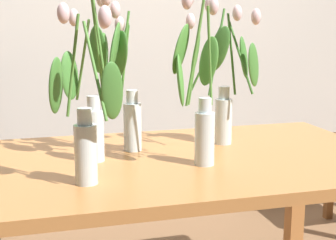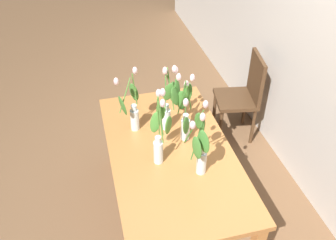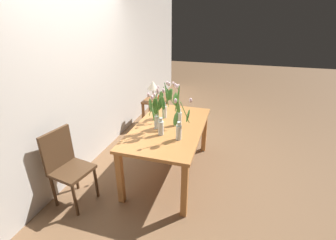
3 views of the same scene
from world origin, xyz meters
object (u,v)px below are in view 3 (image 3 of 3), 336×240
tulip_vase_1 (178,110)px  side_table (155,105)px  dining_table (169,132)px  pillar_candle (159,97)px  tulip_vase_0 (180,126)px  dining_chair (66,164)px  table_lamp (153,86)px  tulip_vase_3 (166,102)px  tulip_vase_2 (159,118)px  tulip_vase_4 (156,114)px

tulip_vase_1 → side_table: 1.72m
dining_table → side_table: 1.67m
tulip_vase_1 → pillar_candle: size_ratio=7.84×
tulip_vase_0 → tulip_vase_1: size_ratio=0.90×
dining_table → tulip_vase_1: (0.07, -0.10, 0.31)m
dining_chair → table_lamp: size_ratio=2.34×
dining_chair → tulip_vase_3: bearing=-37.4°
tulip_vase_2 → tulip_vase_4: 0.15m
tulip_vase_3 → table_lamp: tulip_vase_3 is taller
tulip_vase_3 → tulip_vase_1: bearing=-128.9°
tulip_vase_4 → table_lamp: bearing=21.3°
tulip_vase_4 → side_table: (1.62, 0.60, -0.52)m
tulip_vase_2 → tulip_vase_3: bearing=8.3°
tulip_vase_4 → tulip_vase_1: bearing=-48.2°
tulip_vase_0 → dining_table: bearing=34.5°
tulip_vase_1 → tulip_vase_4: (-0.21, 0.24, -0.01)m
tulip_vase_3 → pillar_candle: tulip_vase_3 is taller
tulip_vase_0 → side_table: (1.80, 0.95, -0.48)m
dining_table → dining_chair: dining_chair is taller
tulip_vase_4 → tulip_vase_3: bearing=-1.7°
tulip_vase_4 → table_lamp: 1.70m
dining_table → tulip_vase_3: size_ratio=2.82×
tulip_vase_3 → table_lamp: bearing=27.9°
tulip_vase_1 → tulip_vase_0: bearing=-162.7°
dining_table → tulip_vase_0: 0.47m
tulip_vase_0 → side_table: 2.10m
tulip_vase_0 → tulip_vase_2: (0.06, 0.27, 0.05)m
dining_table → tulip_vase_3: 0.43m
table_lamp → side_table: bearing=-23.2°
tulip_vase_1 → dining_chair: (-0.95, 1.09, -0.44)m
dining_table → pillar_candle: dining_table is taller
tulip_vase_3 → table_lamp: (1.18, 0.63, -0.12)m
tulip_vase_1 → table_lamp: (1.36, 0.85, -0.11)m
tulip_vase_3 → side_table: size_ratio=1.03×
tulip_vase_2 → tulip_vase_4: tulip_vase_2 is taller
dining_table → tulip_vase_4: size_ratio=2.91×
dining_chair → table_lamp: (2.32, -0.24, 0.33)m
tulip_vase_1 → dining_chair: 1.52m
pillar_candle → table_lamp: bearing=151.2°
tulip_vase_1 → tulip_vase_3: 0.29m
dining_table → tulip_vase_2: (-0.26, 0.05, 0.32)m
tulip_vase_1 → tulip_vase_2: size_ratio=1.00×
tulip_vase_0 → table_lamp: tulip_vase_0 is taller
tulip_vase_4 → tulip_vase_2: bearing=-144.2°
dining_table → tulip_vase_4: 0.36m
dining_chair → side_table: dining_chair is taller
tulip_vase_0 → side_table: size_ratio=0.97×
tulip_vase_4 → dining_table: bearing=-44.2°
tulip_vase_4 → side_table: bearing=20.1°
dining_table → dining_chair: 1.34m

